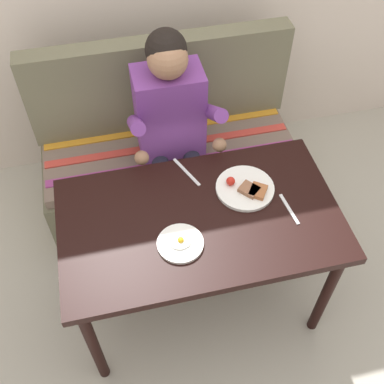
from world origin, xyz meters
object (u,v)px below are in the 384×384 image
at_px(table, 200,228).
at_px(plate_breakfast, 246,188).
at_px(person, 173,123).
at_px(knife, 187,172).
at_px(plate_eggs, 180,243).
at_px(fork, 289,209).
at_px(couch, 169,156).

distance_m(table, plate_breakfast, 0.27).
relative_size(person, plate_breakfast, 4.65).
distance_m(plate_breakfast, knife, 0.28).
distance_m(plate_eggs, fork, 0.50).
bearing_deg(knife, plate_breakfast, -58.38).
relative_size(couch, plate_breakfast, 5.52).
height_order(person, plate_eggs, person).
bearing_deg(couch, person, -88.65).
xyz_separation_m(table, fork, (0.38, -0.05, 0.08)).
distance_m(table, knife, 0.28).
bearing_deg(person, fork, -59.20).
distance_m(plate_breakfast, fork, 0.21).
relative_size(couch, person, 1.19).
distance_m(table, couch, 0.83).
bearing_deg(couch, plate_breakfast, -70.57).
relative_size(person, plate_eggs, 6.37).
bearing_deg(table, plate_breakfast, 22.82).
relative_size(table, person, 0.99).
relative_size(couch, fork, 8.47).
bearing_deg(couch, knife, -89.52).
height_order(couch, person, person).
height_order(table, plate_eggs, plate_eggs).
distance_m(table, plate_eggs, 0.18).
relative_size(table, fork, 7.06).
distance_m(couch, plate_eggs, 0.98).
bearing_deg(fork, plate_breakfast, 129.18).
relative_size(table, plate_eggs, 6.30).
distance_m(person, plate_breakfast, 0.54).
bearing_deg(person, couch, 91.35).
bearing_deg(knife, fork, -62.24).
height_order(plate_breakfast, knife, plate_breakfast).
relative_size(fork, knife, 0.85).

